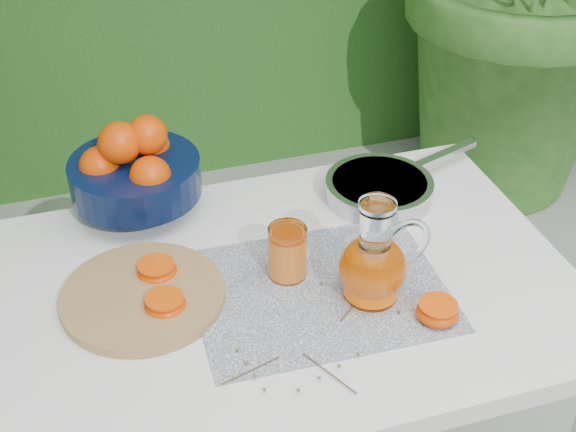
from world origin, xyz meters
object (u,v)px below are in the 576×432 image
object	(u,v)px
white_table	(291,316)
fruit_bowl	(134,169)
cutting_board	(143,296)
saute_pan	(380,188)
juice_pitcher	(374,264)

from	to	relation	value
white_table	fruit_bowl	world-z (taller)	fruit_bowl
white_table	cutting_board	size ratio (longest dim) A/B	3.54
fruit_bowl	white_table	bearing A→B (deg)	-54.29
white_table	fruit_bowl	xyz separation A→B (m)	(-0.22, 0.31, 0.17)
cutting_board	fruit_bowl	distance (m)	0.29
cutting_board	fruit_bowl	xyz separation A→B (m)	(0.04, 0.28, 0.08)
white_table	saute_pan	xyz separation A→B (m)	(0.25, 0.20, 0.10)
white_table	cutting_board	xyz separation A→B (m)	(-0.26, 0.03, 0.09)
fruit_bowl	saute_pan	bearing A→B (deg)	-12.56
white_table	juice_pitcher	bearing A→B (deg)	-32.19
cutting_board	fruit_bowl	bearing A→B (deg)	82.83
white_table	cutting_board	distance (m)	0.27
fruit_bowl	saute_pan	distance (m)	0.49
cutting_board	saute_pan	bearing A→B (deg)	18.74
white_table	saute_pan	world-z (taller)	saute_pan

